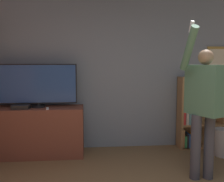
% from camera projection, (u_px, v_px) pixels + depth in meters
% --- Properties ---
extents(wall_back, '(6.17, 0.09, 2.70)m').
position_uv_depth(wall_back, '(117.00, 72.00, 4.63)').
color(wall_back, gray).
rests_on(wall_back, ground_plane).
extents(tv_ledge, '(1.44, 0.52, 0.79)m').
position_uv_depth(tv_ledge, '(39.00, 132.00, 4.25)').
color(tv_ledge, brown).
rests_on(tv_ledge, ground_plane).
extents(television, '(1.24, 0.22, 0.70)m').
position_uv_depth(television, '(38.00, 85.00, 4.20)').
color(television, black).
rests_on(television, tv_ledge).
extents(game_console, '(0.26, 0.19, 0.06)m').
position_uv_depth(game_console, '(21.00, 107.00, 4.08)').
color(game_console, black).
rests_on(game_console, tv_ledge).
extents(remote_loose, '(0.05, 0.14, 0.02)m').
position_uv_depth(remote_loose, '(48.00, 108.00, 4.05)').
color(remote_loose, white).
rests_on(remote_loose, tv_ledge).
extents(bookshelf, '(0.79, 0.28, 1.27)m').
position_uv_depth(bookshelf, '(196.00, 114.00, 4.65)').
color(bookshelf, '#997047').
rests_on(bookshelf, ground_plane).
extents(person, '(0.62, 0.58, 2.00)m').
position_uv_depth(person, '(204.00, 101.00, 3.32)').
color(person, '#383842').
rests_on(person, ground_plane).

